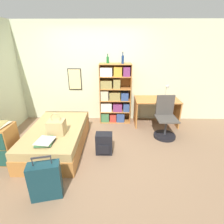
% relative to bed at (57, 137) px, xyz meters
% --- Properties ---
extents(ground_plane, '(14.00, 14.00, 0.00)m').
position_rel_bed_xyz_m(ground_plane, '(0.73, -0.02, -0.23)').
color(ground_plane, '#84664C').
extents(wall_back, '(10.00, 0.09, 2.60)m').
position_rel_bed_xyz_m(wall_back, '(0.73, 1.54, 1.07)').
color(wall_back, beige).
rests_on(wall_back, ground_plane).
extents(bed, '(1.08, 1.80, 0.46)m').
position_rel_bed_xyz_m(bed, '(0.00, 0.00, 0.00)').
color(bed, '#B77538').
rests_on(bed, ground_plane).
extents(handbag, '(0.31, 0.26, 0.42)m').
position_rel_bed_xyz_m(handbag, '(0.11, -0.24, 0.38)').
color(handbag, tan).
rests_on(handbag, bed).
extents(book_stack_on_bed, '(0.33, 0.36, 0.07)m').
position_rel_bed_xyz_m(book_stack_on_bed, '(-0.00, -0.59, 0.27)').
color(book_stack_on_bed, '#232328').
rests_on(book_stack_on_bed, bed).
extents(suitcase, '(0.47, 0.29, 0.70)m').
position_rel_bed_xyz_m(suitcase, '(0.24, -1.28, 0.06)').
color(suitcase, '#143842').
rests_on(suitcase, ground_plane).
extents(dresser, '(0.51, 0.45, 0.72)m').
position_rel_bed_xyz_m(dresser, '(-0.89, -0.47, 0.13)').
color(dresser, '#B77538').
rests_on(dresser, ground_plane).
extents(bookcase, '(0.82, 0.34, 1.58)m').
position_rel_bed_xyz_m(bookcase, '(1.18, 1.31, 0.53)').
color(bookcase, '#B77538').
rests_on(bookcase, ground_plane).
extents(bottle_green, '(0.06, 0.06, 0.23)m').
position_rel_bed_xyz_m(bottle_green, '(1.02, 1.35, 1.45)').
color(bottle_green, '#1E6B2D').
rests_on(bottle_green, bookcase).
extents(bottle_brown, '(0.06, 0.06, 0.28)m').
position_rel_bed_xyz_m(bottle_brown, '(1.39, 1.28, 1.47)').
color(bottle_brown, navy).
rests_on(bottle_brown, bookcase).
extents(desk, '(1.12, 0.66, 0.71)m').
position_rel_bed_xyz_m(desk, '(2.30, 1.16, 0.26)').
color(desk, '#B77538').
rests_on(desk, ground_plane).
extents(desk_lamp, '(0.19, 0.14, 0.42)m').
position_rel_bed_xyz_m(desk_lamp, '(2.55, 1.20, 0.76)').
color(desk_lamp, '#ADA89E').
rests_on(desk_lamp, desk).
extents(desk_chair, '(0.51, 0.51, 0.97)m').
position_rel_bed_xyz_m(desk_chair, '(2.39, 0.51, 0.08)').
color(desk_chair, black).
rests_on(desk_chair, ground_plane).
extents(backpack, '(0.33, 0.25, 0.44)m').
position_rel_bed_xyz_m(backpack, '(1.00, -0.20, -0.01)').
color(backpack, black).
rests_on(backpack, ground_plane).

